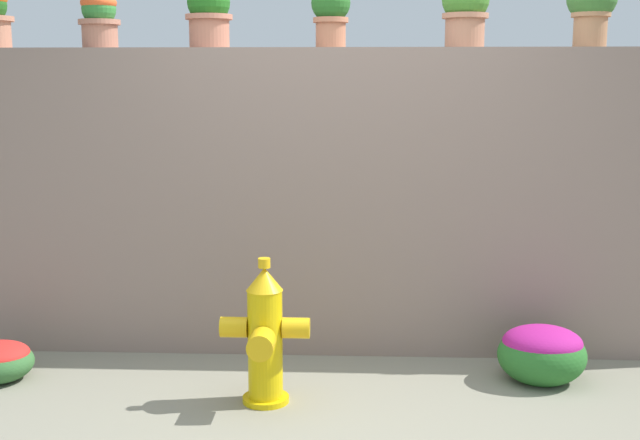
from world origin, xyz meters
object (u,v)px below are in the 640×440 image
potted_plant_1 (99,17)px  potted_plant_5 (592,0)px  flower_bush_left (542,352)px  potted_plant_2 (209,9)px  potted_plant_4 (466,4)px  potted_plant_3 (331,8)px  fire_hydrant (265,338)px

potted_plant_1 → potted_plant_5: (2.94, 0.06, 0.09)m
potted_plant_1 → potted_plant_5: potted_plant_5 is taller
potted_plant_1 → flower_bush_left: 3.26m
potted_plant_2 → potted_plant_5: size_ratio=0.91×
potted_plant_4 → potted_plant_5: 0.74m
potted_plant_2 → potted_plant_3: bearing=1.3°
potted_plant_3 → flower_bush_left: (1.22, -0.58, -1.94)m
potted_plant_3 → potted_plant_5: potted_plant_5 is taller
potted_plant_2 → potted_plant_5: bearing=0.7°
potted_plant_1 → potted_plant_4: (2.20, 0.05, 0.07)m
fire_hydrant → potted_plant_3: bearing=72.1°
potted_plant_2 → potted_plant_3: (0.73, 0.02, 0.01)m
potted_plant_3 → potted_plant_4: size_ratio=0.90×
potted_plant_4 → potted_plant_2: bearing=-179.3°
potted_plant_2 → potted_plant_5: potted_plant_5 is taller
fire_hydrant → potted_plant_4: bearing=40.8°
potted_plant_5 → potted_plant_4: bearing=-179.5°
potted_plant_5 → flower_bush_left: potted_plant_5 is taller
potted_plant_3 → fire_hydrant: bearing=-107.9°
potted_plant_3 → potted_plant_4: bearing=0.2°
potted_plant_1 → potted_plant_5: 2.94m
potted_plant_4 → flower_bush_left: (0.41, -0.58, -1.95)m
potted_plant_5 → potted_plant_1: bearing=-178.9°
potted_plant_1 → fire_hydrant: potted_plant_1 is taller
potted_plant_2 → flower_bush_left: potted_plant_2 is taller
potted_plant_4 → potted_plant_5: (0.74, 0.01, 0.02)m
fire_hydrant → potted_plant_2: bearing=114.2°
potted_plant_3 → potted_plant_5: size_ratio=0.87×
potted_plant_2 → potted_plant_4: bearing=0.7°
potted_plant_3 → fire_hydrant: potted_plant_3 is taller
flower_bush_left → potted_plant_5: bearing=60.7°
potted_plant_2 → potted_plant_1: bearing=-177.3°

